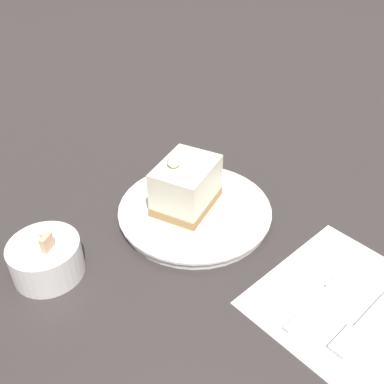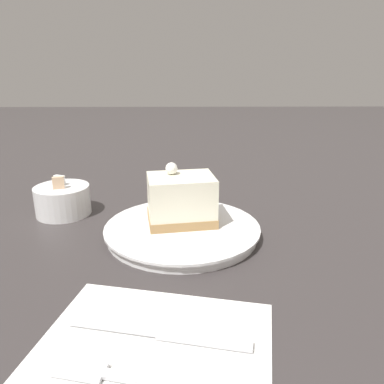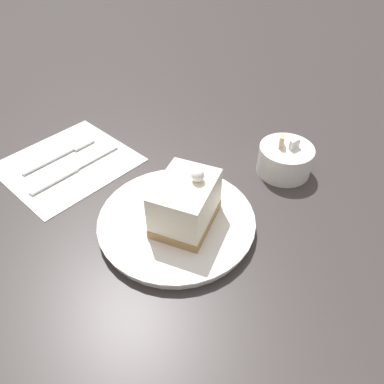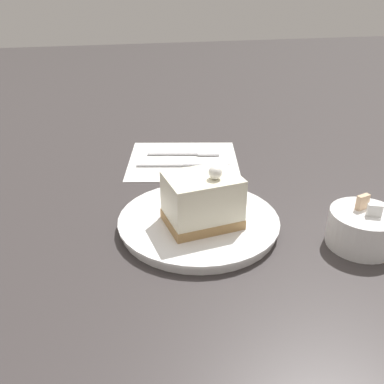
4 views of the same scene
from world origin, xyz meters
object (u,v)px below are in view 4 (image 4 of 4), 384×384
object	(u,v)px
plate	(199,222)
fork	(190,153)
sugar_bowl	(363,229)
knife	(174,164)
cake_slice	(202,200)

from	to	relation	value
plate	fork	xyz separation A→B (m)	(-0.30, 0.05, -0.01)
sugar_bowl	plate	bearing A→B (deg)	-113.72
plate	fork	distance (m)	0.30
plate	knife	distance (m)	0.25
knife	sugar_bowl	distance (m)	0.41
sugar_bowl	cake_slice	bearing A→B (deg)	-110.26
plate	sugar_bowl	distance (m)	0.24
cake_slice	sugar_bowl	distance (m)	0.24
fork	knife	size ratio (longest dim) A/B	0.82
cake_slice	sugar_bowl	xyz separation A→B (m)	(0.08, 0.22, -0.03)
plate	knife	size ratio (longest dim) A/B	1.31
knife	plate	bearing A→B (deg)	10.77
cake_slice	fork	bearing A→B (deg)	162.46
plate	knife	xyz separation A→B (m)	(-0.25, 0.01, -0.01)
fork	knife	world-z (taller)	same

